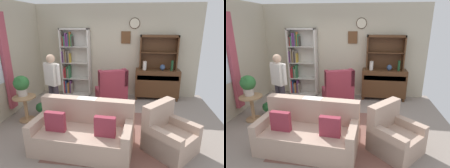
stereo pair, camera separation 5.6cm
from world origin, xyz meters
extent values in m
cube|color=gray|center=(0.00, 0.00, -0.01)|extent=(5.40, 4.60, 0.02)
cube|color=#BCB299|center=(0.00, 2.13, 1.40)|extent=(5.00, 0.06, 2.80)
cylinder|color=beige|center=(0.53, 2.08, 2.24)|extent=(0.28, 0.03, 0.28)
torus|color=#382314|center=(0.53, 2.08, 2.24)|extent=(0.31, 0.02, 0.31)
cube|color=brown|center=(0.29, 2.08, 1.83)|extent=(0.28, 0.03, 0.36)
cube|color=#B24756|center=(-2.44, 0.29, 1.35)|extent=(0.08, 0.24, 2.30)
cube|color=brown|center=(0.20, -0.30, 0.00)|extent=(2.35, 2.11, 0.01)
cube|color=silver|center=(-1.69, 1.93, 1.05)|extent=(0.04, 0.30, 2.10)
cube|color=silver|center=(-0.83, 1.93, 1.05)|extent=(0.04, 0.30, 2.10)
cube|color=silver|center=(-1.26, 1.93, 2.08)|extent=(0.90, 0.30, 0.04)
cube|color=silver|center=(-1.26, 1.93, 0.02)|extent=(0.90, 0.30, 0.04)
cube|color=silver|center=(-1.26, 2.07, 1.05)|extent=(0.90, 0.01, 2.10)
cube|color=silver|center=(-1.26, 1.93, 0.55)|extent=(0.86, 0.30, 0.02)
cube|color=#B22D33|center=(-1.65, 1.91, 0.25)|extent=(0.04, 0.21, 0.39)
cube|color=#284C8C|center=(-1.62, 1.91, 0.26)|extent=(0.03, 0.22, 0.42)
cube|color=gray|center=(-1.58, 1.91, 0.21)|extent=(0.03, 0.17, 0.32)
cube|color=#CC7233|center=(-1.54, 1.91, 0.22)|extent=(0.04, 0.15, 0.34)
cube|color=#3F3833|center=(-1.50, 1.91, 0.19)|extent=(0.02, 0.16, 0.28)
cube|color=#723F7F|center=(-1.47, 1.91, 0.26)|extent=(0.04, 0.15, 0.42)
cube|color=gray|center=(-1.43, 1.91, 0.21)|extent=(0.03, 0.23, 0.32)
cube|color=silver|center=(-1.26, 1.93, 1.05)|extent=(0.86, 0.30, 0.02)
cube|color=#B22D33|center=(-1.65, 1.91, 0.70)|extent=(0.04, 0.15, 0.29)
cube|color=#B22D33|center=(-1.61, 1.91, 0.74)|extent=(0.03, 0.15, 0.37)
cube|color=#337247|center=(-1.56, 1.91, 0.73)|extent=(0.04, 0.12, 0.36)
cube|color=gray|center=(-1.52, 1.91, 0.70)|extent=(0.03, 0.18, 0.30)
cube|color=#337247|center=(-1.48, 1.91, 0.77)|extent=(0.03, 0.21, 0.42)
cube|color=silver|center=(-1.26, 1.93, 1.56)|extent=(0.86, 0.30, 0.02)
cube|color=#723F7F|center=(-1.66, 1.91, 1.23)|extent=(0.02, 0.23, 0.35)
cube|color=gray|center=(-1.62, 1.91, 1.27)|extent=(0.04, 0.14, 0.43)
cube|color=gold|center=(-1.57, 1.91, 1.22)|extent=(0.04, 0.11, 0.32)
cube|color=gray|center=(-1.53, 1.91, 1.25)|extent=(0.02, 0.23, 0.37)
cube|color=#3F3833|center=(-1.50, 1.91, 1.23)|extent=(0.03, 0.23, 0.33)
cube|color=gray|center=(-1.47, 1.91, 1.23)|extent=(0.03, 0.19, 0.35)
cube|color=gold|center=(-1.44, 1.91, 1.20)|extent=(0.03, 0.16, 0.28)
cube|color=gray|center=(-1.66, 1.91, 1.78)|extent=(0.03, 0.22, 0.44)
cube|color=#B22D33|center=(-1.62, 1.91, 1.71)|extent=(0.04, 0.13, 0.28)
cube|color=#337247|center=(-1.57, 1.91, 1.72)|extent=(0.04, 0.21, 0.30)
cube|color=#723F7F|center=(-1.52, 1.91, 1.76)|extent=(0.03, 0.24, 0.40)
cube|color=#723F7F|center=(-1.47, 1.91, 1.75)|extent=(0.04, 0.15, 0.37)
cube|color=#337247|center=(-1.43, 1.91, 1.76)|extent=(0.02, 0.15, 0.40)
cube|color=#CC7233|center=(-1.40, 1.91, 1.78)|extent=(0.04, 0.11, 0.43)
cube|color=#337247|center=(-1.36, 1.91, 1.74)|extent=(0.03, 0.19, 0.35)
cube|color=#3F3833|center=(-1.33, 1.91, 1.71)|extent=(0.02, 0.17, 0.30)
cube|color=#4C2D19|center=(1.26, 1.86, 0.51)|extent=(1.30, 0.45, 0.82)
cube|color=#4C2D19|center=(0.66, 1.69, 0.05)|extent=(0.06, 0.06, 0.10)
cube|color=#4C2D19|center=(1.86, 1.69, 0.05)|extent=(0.06, 0.06, 0.10)
cube|color=#4C2D19|center=(0.66, 2.04, 0.05)|extent=(0.06, 0.06, 0.10)
cube|color=#4C2D19|center=(1.86, 2.04, 0.05)|extent=(0.06, 0.06, 0.10)
cube|color=#3D2414|center=(1.26, 1.64, 0.71)|extent=(1.20, 0.01, 0.14)
cube|color=#4C2D19|center=(0.73, 1.94, 1.42)|extent=(0.04, 0.26, 1.00)
cube|color=#4C2D19|center=(1.79, 1.94, 1.42)|extent=(0.04, 0.26, 1.00)
cube|color=#4C2D19|center=(1.26, 1.94, 1.89)|extent=(1.10, 0.26, 0.06)
cube|color=#4C2D19|center=(1.26, 1.94, 1.42)|extent=(1.06, 0.26, 0.02)
cube|color=#4C2D19|center=(1.26, 2.06, 1.42)|extent=(1.10, 0.01, 1.00)
cylinder|color=beige|center=(0.87, 1.78, 1.05)|extent=(0.11, 0.11, 0.26)
ellipsoid|color=#33476B|center=(1.39, 1.79, 1.01)|extent=(0.15, 0.15, 0.17)
cylinder|color=#194223|center=(1.65, 1.77, 1.07)|extent=(0.07, 0.07, 0.30)
cube|color=tan|center=(-0.30, -0.91, 0.21)|extent=(1.86, 0.98, 0.42)
cube|color=tan|center=(-0.28, -0.58, 0.66)|extent=(1.81, 0.33, 0.48)
cube|color=tan|center=(-1.13, -0.85, 0.30)|extent=(0.20, 0.86, 0.60)
cube|color=tan|center=(0.53, -0.96, 0.30)|extent=(0.20, 0.86, 0.60)
cube|color=maroon|center=(-0.76, -0.99, 0.60)|extent=(0.37, 0.13, 0.36)
cube|color=maroon|center=(0.14, -1.06, 0.60)|extent=(0.37, 0.13, 0.36)
cube|color=white|center=(-0.28, -0.58, 0.90)|extent=(0.37, 0.21, 0.00)
cube|color=tan|center=(1.29, -0.75, 0.20)|extent=(1.08, 1.08, 0.40)
cube|color=tan|center=(1.07, -0.55, 0.64)|extent=(0.64, 0.68, 0.48)
cube|color=tan|center=(1.09, -0.98, 0.28)|extent=(0.67, 0.63, 0.55)
cube|color=tan|center=(1.50, -0.53, 0.28)|extent=(0.67, 0.63, 0.55)
cube|color=maroon|center=(-0.08, 1.33, 0.21)|extent=(1.02, 1.03, 0.42)
cube|color=maroon|center=(0.03, 1.05, 0.74)|extent=(0.80, 0.48, 0.63)
cube|color=maroon|center=(0.33, 1.22, 0.83)|extent=(0.20, 0.30, 0.44)
cube|color=maroon|center=(-0.30, 0.96, 0.83)|extent=(0.20, 0.30, 0.44)
cylinder|color=#A87F56|center=(-1.95, 0.03, 0.60)|extent=(0.52, 0.52, 0.03)
cylinder|color=#A87F56|center=(-1.95, 0.03, 0.29)|extent=(0.08, 0.08, 0.58)
cylinder|color=#A87F56|center=(-1.95, 0.03, 0.01)|extent=(0.36, 0.36, 0.03)
cylinder|color=beige|center=(-2.01, 0.08, 0.70)|extent=(0.21, 0.21, 0.17)
sphere|color=#2D6B33|center=(-2.01, 0.08, 0.92)|extent=(0.35, 0.35, 0.35)
ellipsoid|color=#2D6B33|center=(-1.96, -0.03, 0.96)|extent=(0.10, 0.06, 0.25)
ellipsoid|color=#2D6B33|center=(-2.06, -0.03, 0.96)|extent=(0.10, 0.06, 0.25)
cylinder|color=gray|center=(-1.72, 0.32, 0.06)|extent=(0.15, 0.15, 0.12)
sphere|color=#235B2D|center=(-1.72, 0.32, 0.22)|extent=(0.25, 0.25, 0.25)
ellipsoid|color=#235B2D|center=(-1.65, 0.37, 0.25)|extent=(0.07, 0.04, 0.17)
ellipsoid|color=#235B2D|center=(-1.72, 0.40, 0.25)|extent=(0.07, 0.04, 0.17)
ellipsoid|color=#235B2D|center=(-1.78, 0.25, 0.25)|extent=(0.07, 0.04, 0.17)
ellipsoid|color=#235B2D|center=(-1.74, 0.23, 0.25)|extent=(0.07, 0.04, 0.17)
cylinder|color=#38333D|center=(-1.45, 0.41, 0.41)|extent=(0.16, 0.16, 0.82)
cylinder|color=#38333D|center=(-1.29, 0.33, 0.41)|extent=(0.16, 0.16, 0.82)
cube|color=silver|center=(-1.37, 0.37, 1.08)|extent=(0.39, 0.33, 0.52)
sphere|color=tan|center=(-1.37, 0.37, 1.46)|extent=(0.27, 0.27, 0.20)
cylinder|color=silver|center=(-1.57, 0.46, 1.11)|extent=(0.11, 0.11, 0.48)
cylinder|color=silver|center=(-1.17, 0.27, 1.11)|extent=(0.11, 0.11, 0.48)
cube|color=#4C2D19|center=(-0.07, -0.02, 0.40)|extent=(0.80, 0.50, 0.03)
cube|color=#4C2D19|center=(-0.44, -0.24, 0.20)|extent=(0.05, 0.05, 0.39)
cube|color=#4C2D19|center=(0.30, -0.24, 0.20)|extent=(0.05, 0.05, 0.39)
cube|color=#4C2D19|center=(-0.44, 0.20, 0.20)|extent=(0.05, 0.05, 0.39)
cube|color=#4C2D19|center=(0.30, 0.20, 0.20)|extent=(0.05, 0.05, 0.39)
cube|color=gray|center=(-0.12, -0.07, 0.44)|extent=(0.20, 0.15, 0.03)
cube|color=#284C8C|center=(-0.12, -0.07, 0.46)|extent=(0.21, 0.16, 0.03)
camera|label=1|loc=(0.61, -3.88, 2.27)|focal=30.94mm
camera|label=2|loc=(0.67, -3.87, 2.27)|focal=30.94mm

